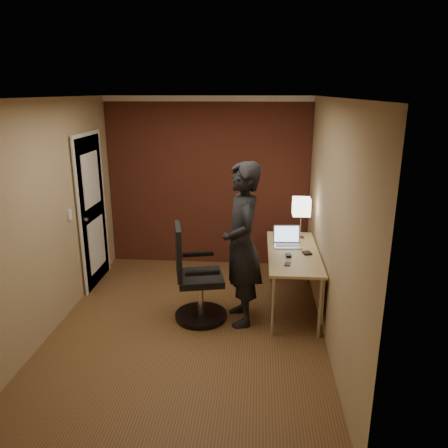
{
  "coord_description": "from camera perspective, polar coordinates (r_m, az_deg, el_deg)",
  "views": [
    {
      "loc": [
        0.74,
        -4.38,
        2.56
      ],
      "look_at": [
        0.35,
        0.55,
        1.05
      ],
      "focal_mm": 35.0,
      "sensor_mm": 36.0,
      "label": 1
    }
  ],
  "objects": [
    {
      "name": "desk",
      "position": [
        5.33,
        9.76,
        -4.83
      ],
      "size": [
        0.6,
        1.5,
        0.73
      ],
      "color": "#D8BD7D",
      "rests_on": "ground"
    },
    {
      "name": "phone",
      "position": [
        4.88,
        8.3,
        -5.19
      ],
      "size": [
        0.08,
        0.12,
        0.01
      ],
      "primitive_type": "cube",
      "rotation": [
        0.0,
        0.0,
        -0.16
      ],
      "color": "black",
      "rests_on": "desk"
    },
    {
      "name": "mouse",
      "position": [
        5.1,
        8.43,
        -4.06
      ],
      "size": [
        0.07,
        0.1,
        0.03
      ],
      "primitive_type": "cube",
      "rotation": [
        0.0,
        0.0,
        0.07
      ],
      "color": "black",
      "rests_on": "desk"
    },
    {
      "name": "person",
      "position": [
        4.84,
        2.35,
        -2.75
      ],
      "size": [
        0.58,
        0.76,
        1.85
      ],
      "primitive_type": "imported",
      "rotation": [
        0.0,
        0.0,
        -1.35
      ],
      "color": "black",
      "rests_on": "ground"
    },
    {
      "name": "office_chair",
      "position": [
        5.04,
        -3.91,
        -7.27
      ],
      "size": [
        0.61,
        0.69,
        1.12
      ],
      "color": "black",
      "rests_on": "ground"
    },
    {
      "name": "desk_lamp",
      "position": [
        5.63,
        10.07,
        2.18
      ],
      "size": [
        0.22,
        0.22,
        0.54
      ],
      "color": "silver",
      "rests_on": "desk"
    },
    {
      "name": "laptop",
      "position": [
        5.46,
        8.23,
        -2.07
      ],
      "size": [
        0.34,
        0.28,
        0.23
      ],
      "color": "silver",
      "rests_on": "desk"
    },
    {
      "name": "wallet",
      "position": [
        5.22,
        10.8,
        -3.73
      ],
      "size": [
        0.12,
        0.13,
        0.02
      ],
      "primitive_type": "cube",
      "rotation": [
        0.0,
        0.0,
        0.26
      ],
      "color": "black",
      "rests_on": "desk"
    },
    {
      "name": "room",
      "position": [
        6.12,
        -5.1,
        5.69
      ],
      "size": [
        4.0,
        4.0,
        4.0
      ],
      "color": "brown",
      "rests_on": "ground"
    }
  ]
}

